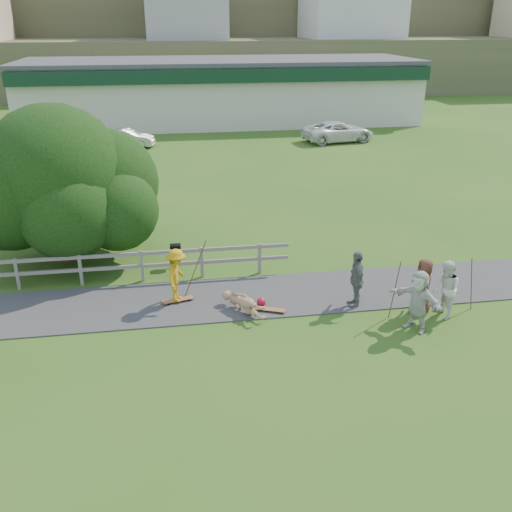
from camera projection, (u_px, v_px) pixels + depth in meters
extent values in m
plane|color=#2F611B|center=(211.00, 324.00, 16.60)|extent=(260.00, 260.00, 0.00)
cube|color=#363638|center=(207.00, 300.00, 17.96)|extent=(34.00, 3.00, 0.04)
cube|color=#6A665D|center=(17.00, 274.00, 18.51)|extent=(0.10, 0.10, 1.10)
cube|color=#6A665D|center=(81.00, 270.00, 18.80)|extent=(0.10, 0.10, 1.10)
cube|color=#6A665D|center=(142.00, 266.00, 19.10)|extent=(0.10, 0.10, 1.10)
cube|color=#6A665D|center=(202.00, 262.00, 19.39)|extent=(0.10, 0.10, 1.10)
cube|color=#6A665D|center=(260.00, 259.00, 19.69)|extent=(0.10, 0.10, 1.10)
cube|color=#6A665D|center=(63.00, 258.00, 18.55)|extent=(15.00, 0.08, 0.12)
cube|color=#6A665D|center=(65.00, 271.00, 18.73)|extent=(15.00, 0.08, 0.12)
cube|color=beige|center=(221.00, 93.00, 48.13)|extent=(32.00, 10.00, 4.80)
cube|color=#123420|center=(228.00, 76.00, 42.70)|extent=(32.00, 0.60, 1.00)
cube|color=#4C4C51|center=(220.00, 61.00, 47.14)|extent=(32.50, 10.50, 0.30)
cube|color=#4B5230|center=(168.00, 67.00, 65.52)|extent=(220.00, 14.00, 6.00)
cube|color=beige|center=(165.00, 5.00, 63.01)|extent=(10.00, 9.00, 7.00)
cube|color=#4B5230|center=(165.00, 32.00, 76.01)|extent=(220.00, 14.00, 13.00)
cube|color=#4B5230|center=(162.00, 2.00, 86.30)|extent=(220.00, 14.00, 21.00)
imported|color=#CB9313|center=(177.00, 278.00, 17.50)|extent=(0.92, 1.23, 1.69)
imported|color=tan|center=(244.00, 303.00, 17.11)|extent=(1.69, 1.29, 0.63)
imported|color=white|center=(446.00, 290.00, 16.65)|extent=(0.71, 0.89, 1.78)
imported|color=slate|center=(356.00, 279.00, 17.32)|extent=(0.51, 1.09, 1.81)
imported|color=#562D22|center=(423.00, 286.00, 16.98)|extent=(0.76, 0.96, 1.71)
imported|color=beige|center=(418.00, 301.00, 15.98)|extent=(1.36, 1.70, 1.81)
imported|color=#B6B9BE|center=(127.00, 138.00, 39.06)|extent=(3.88, 2.04, 1.22)
imported|color=white|center=(338.00, 132.00, 40.76)|extent=(5.51, 3.30, 1.43)
sphere|color=#B5152F|center=(261.00, 302.00, 17.58)|extent=(0.28, 0.28, 0.28)
cylinder|color=brown|center=(195.00, 267.00, 17.89)|extent=(0.03, 0.03, 2.03)
cylinder|color=brown|center=(395.00, 290.00, 16.63)|extent=(0.03, 0.03, 1.81)
cylinder|color=brown|center=(471.00, 284.00, 17.12)|extent=(0.03, 0.03, 1.71)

